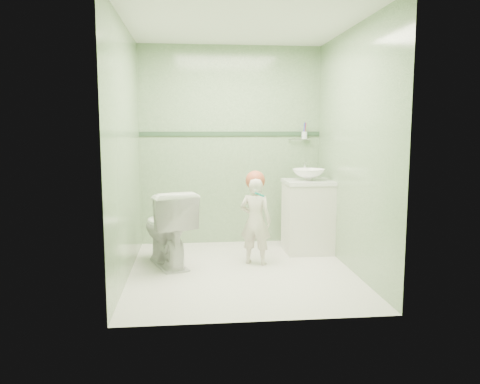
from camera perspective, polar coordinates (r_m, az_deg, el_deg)
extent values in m
plane|color=silver|center=(4.84, 0.19, -9.43)|extent=(2.50, 2.50, 0.00)
cube|color=gray|center=(5.87, -1.11, 5.50)|extent=(2.20, 0.04, 2.40)
cube|color=gray|center=(3.39, 2.45, 3.88)|extent=(2.20, 0.04, 2.40)
cube|color=gray|center=(4.64, -13.48, 4.71)|extent=(0.04, 2.50, 2.40)
cube|color=gray|center=(4.87, 13.22, 4.85)|extent=(0.04, 2.50, 2.40)
plane|color=white|center=(4.73, 0.20, 19.60)|extent=(2.50, 2.50, 0.00)
cube|color=#2E4A31|center=(5.86, -1.11, 6.96)|extent=(2.20, 0.02, 0.05)
cube|color=silver|center=(5.56, 8.06, -3.01)|extent=(0.52, 0.50, 0.80)
cube|color=white|center=(5.50, 8.15, 1.20)|extent=(0.54, 0.52, 0.04)
imported|color=white|center=(5.49, 8.16, 2.07)|extent=(0.37, 0.37, 0.13)
cylinder|color=silver|center=(5.68, 7.68, 2.83)|extent=(0.03, 0.03, 0.18)
cylinder|color=silver|center=(5.62, 7.82, 3.60)|extent=(0.02, 0.12, 0.02)
cylinder|color=silver|center=(5.95, 7.06, 6.24)|extent=(0.26, 0.02, 0.02)
cylinder|color=silver|center=(5.94, 7.68, 6.71)|extent=(0.07, 0.07, 0.09)
cylinder|color=blue|center=(5.95, 7.64, 7.39)|extent=(0.01, 0.01, 0.17)
cylinder|color=purple|center=(5.93, 7.70, 7.39)|extent=(0.01, 0.01, 0.17)
cylinder|color=red|center=(5.95, 7.77, 7.39)|extent=(0.01, 0.01, 0.17)
cylinder|color=blue|center=(5.93, 7.63, 7.39)|extent=(0.01, 0.01, 0.17)
imported|color=white|center=(5.01, -8.65, -4.24)|extent=(0.68, 0.89, 0.80)
imported|color=beige|center=(4.99, 1.85, -3.47)|extent=(0.39, 0.33, 0.92)
sphere|color=#AE5033|center=(4.95, 1.83, 1.39)|extent=(0.20, 0.20, 0.20)
cylinder|color=#0F9181|center=(4.80, 2.37, -0.32)|extent=(0.11, 0.10, 0.06)
cube|color=white|center=(4.86, 1.84, 0.25)|extent=(0.03, 0.03, 0.02)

